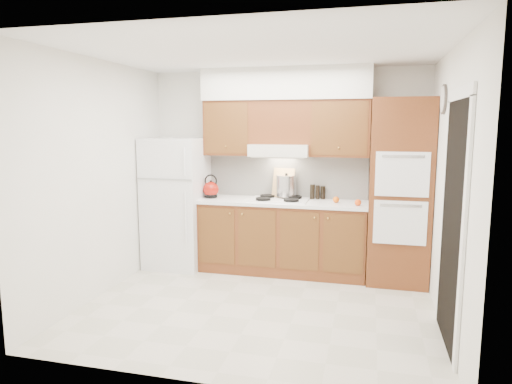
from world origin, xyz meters
TOP-DOWN VIEW (x-y plane):
  - floor at (0.00, 0.00)m, footprint 3.60×3.60m
  - ceiling at (0.00, 0.00)m, footprint 3.60×3.60m
  - wall_back at (0.00, 1.50)m, footprint 3.60×0.02m
  - wall_left at (-1.80, 0.00)m, footprint 0.02×3.00m
  - wall_right at (1.80, 0.00)m, footprint 0.02×3.00m
  - fridge at (-1.41, 1.14)m, footprint 0.75×0.72m
  - base_cabinets at (0.02, 1.20)m, footprint 2.11×0.60m
  - countertop at (0.03, 1.19)m, footprint 2.13×0.62m
  - backsplash at (0.02, 1.49)m, footprint 2.11×0.03m
  - oven_cabinet at (1.44, 1.18)m, footprint 0.70×0.65m
  - upper_cab_left at (-0.71, 1.33)m, footprint 0.63×0.33m
  - upper_cab_right at (0.72, 1.33)m, footprint 0.73×0.33m
  - range_hood at (-0.02, 1.27)m, footprint 0.75×0.45m
  - upper_cab_over_hood at (-0.02, 1.33)m, footprint 0.75×0.33m
  - soffit at (0.03, 1.32)m, footprint 2.13×0.36m
  - cooktop at (-0.02, 1.21)m, footprint 0.74×0.50m
  - doorway at (1.79, -0.35)m, footprint 0.02×0.90m
  - wall_clock at (1.79, 0.55)m, footprint 0.02×0.30m
  - kettle at (-0.93, 1.17)m, footprint 0.21×0.21m
  - cutting_board at (-0.00, 1.38)m, footprint 0.31×0.16m
  - stock_pot at (0.04, 1.37)m, footprint 0.30×0.30m
  - condiment_a at (0.44, 1.41)m, footprint 0.06×0.06m
  - condiment_b at (0.38, 1.40)m, footprint 0.07×0.07m
  - condiment_c at (0.51, 1.43)m, footprint 0.08×0.08m
  - orange_near at (0.97, 1.03)m, footprint 0.10×0.10m
  - orange_far at (0.70, 1.18)m, footprint 0.09×0.09m

SIDE VIEW (x-z plane):
  - floor at x=0.00m, z-range 0.00..0.00m
  - base_cabinets at x=0.02m, z-range 0.00..0.90m
  - fridge at x=-1.41m, z-range 0.00..1.72m
  - countertop at x=0.03m, z-range 0.90..0.94m
  - cooktop at x=-0.02m, z-range 0.94..0.95m
  - orange_near at x=0.97m, z-range 0.94..1.02m
  - orange_far at x=0.70m, z-range 0.94..1.02m
  - condiment_c at x=0.51m, z-range 0.94..1.11m
  - condiment_a at x=0.44m, z-range 0.94..1.12m
  - condiment_b at x=0.38m, z-range 0.94..1.13m
  - doorway at x=1.79m, z-range 0.00..2.10m
  - kettle at x=-0.93m, z-range 0.95..1.16m
  - oven_cabinet at x=1.44m, z-range 0.00..2.20m
  - stock_pot at x=0.04m, z-range 0.97..1.23m
  - cutting_board at x=0.00m, z-range 0.95..1.33m
  - backsplash at x=0.02m, z-range 0.94..1.50m
  - wall_back at x=0.00m, z-range 0.00..2.60m
  - wall_left at x=-1.80m, z-range 0.00..2.60m
  - wall_right at x=1.80m, z-range 0.00..2.60m
  - range_hood at x=-0.02m, z-range 1.50..1.65m
  - upper_cab_left at x=-0.71m, z-range 1.50..2.20m
  - upper_cab_right at x=0.72m, z-range 1.50..2.20m
  - upper_cab_over_hood at x=-0.02m, z-range 1.65..2.20m
  - wall_clock at x=1.79m, z-range 2.00..2.30m
  - soffit at x=0.03m, z-range 2.20..2.60m
  - ceiling at x=0.00m, z-range 2.60..2.60m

